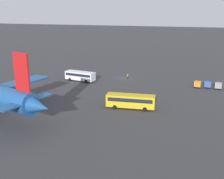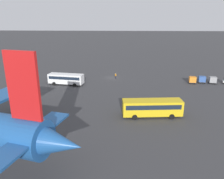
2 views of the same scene
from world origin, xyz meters
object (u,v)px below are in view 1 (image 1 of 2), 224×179
Objects in this scene: cargo_cart_orange at (198,84)px; shuttle_bus_near at (80,75)px; cargo_cart_grey at (219,85)px; cargo_cart_blue at (208,84)px; worker_person at (128,76)px; shuttle_bus_far at (131,100)px.

shuttle_bus_near is at bearing 4.97° from cargo_cart_orange.
cargo_cart_blue is at bearing -9.53° from cargo_cart_grey.
cargo_cart_orange is (2.95, 0.69, 0.00)m from cargo_cart_blue.
cargo_cart_orange is (-22.91, 4.35, 0.32)m from worker_person.
shuttle_bus_far is at bearing 54.37° from cargo_cart_blue.
shuttle_bus_far is (-22.42, 20.54, 0.12)m from shuttle_bus_near.
cargo_cart_blue is at bearing -166.04° from shuttle_bus_near.
cargo_cart_grey is (-28.81, 4.15, 0.32)m from worker_person.
cargo_cart_blue is (-17.52, -24.45, -0.80)m from shuttle_bus_far.
cargo_cart_grey is (-42.89, -3.41, -0.68)m from shuttle_bus_near.
shuttle_bus_far is at bearing 145.87° from shuttle_bus_near.
shuttle_bus_near is at bearing -48.30° from shuttle_bus_far.
worker_person is 23.32m from cargo_cart_orange.
cargo_cart_blue is (-39.94, -3.90, -0.68)m from shuttle_bus_near.
shuttle_bus_near is 43.03m from cargo_cart_grey.
shuttle_bus_far is 29.34m from worker_person.
cargo_cart_orange is at bearing 169.25° from worker_person.
cargo_cart_grey is 2.99m from cargo_cart_blue.
shuttle_bus_near is 4.75× the size of cargo_cart_blue.
cargo_cart_grey reaches higher than worker_person.
cargo_cart_blue is (2.95, -0.50, 0.00)m from cargo_cart_grey.
shuttle_bus_far reaches higher than cargo_cart_orange.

